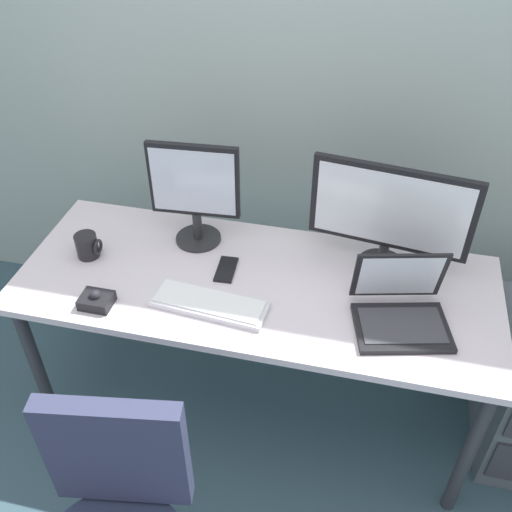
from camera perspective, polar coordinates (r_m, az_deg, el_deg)
The scene contains 10 objects.
ground_plane at distance 2.66m, azimuth -0.00°, elevation -14.48°, with size 8.00×8.00×0.00m, color #344E5A.
back_wall at distance 2.38m, azimuth 4.05°, elevation 20.84°, with size 6.00×0.10×2.80m, color #99AAA4.
desk at distance 2.16m, azimuth -0.00°, elevation -4.00°, with size 1.77×0.69×0.74m.
monitor_main at distance 2.08m, azimuth 13.17°, elevation 4.14°, with size 0.57×0.18×0.43m.
monitor_side at distance 2.18m, azimuth -6.12°, elevation 6.55°, with size 0.34×0.18×0.42m.
keyboard at distance 2.01m, azimuth -4.64°, elevation -4.73°, with size 0.42×0.17×0.03m.
laptop at distance 1.99m, azimuth 14.15°, elevation -5.04°, with size 0.37×0.34×0.24m.
trackball_mouse at distance 2.08m, azimuth -15.54°, elevation -4.22°, with size 0.11×0.09×0.07m.
coffee_mug at distance 2.28m, azimuth -16.39°, elevation 0.94°, with size 0.09×0.08×0.10m.
cell_phone at distance 2.16m, azimuth -2.97°, elevation -1.34°, with size 0.07×0.14×0.01m, color black.
Camera 1 is at (0.35, -1.53, 2.15)m, focal length 40.36 mm.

